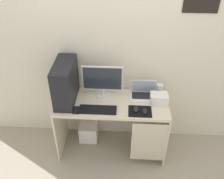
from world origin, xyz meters
TOP-DOWN VIEW (x-y plane):
  - ground_plane at (0.00, 0.00)m, footprint 8.00×8.00m
  - wall_back at (0.00, 0.32)m, footprint 4.00×0.05m
  - desk at (0.02, -0.01)m, footprint 1.32×0.56m
  - pc_tower at (-0.53, 0.02)m, footprint 0.21×0.50m
  - monitor at (-0.12, 0.12)m, footprint 0.47×0.18m
  - laptop at (0.36, 0.14)m, footprint 0.31×0.22m
  - speaker at (0.56, 0.17)m, footprint 0.08×0.08m
  - projector at (0.54, 0.01)m, footprint 0.20×0.14m
  - keyboard at (-0.15, -0.16)m, footprint 0.42×0.14m
  - mousepad at (0.32, -0.15)m, footprint 0.26×0.20m
  - mouse_left at (0.28, -0.14)m, footprint 0.06×0.10m
  - mouse_right at (0.37, -0.17)m, footprint 0.06×0.10m
  - cell_phone at (-0.39, -0.18)m, footprint 0.07×0.13m
  - subwoofer at (-0.33, 0.15)m, footprint 0.24×0.24m

SIDE VIEW (x-z plane):
  - ground_plane at x=0.00m, z-range 0.00..0.00m
  - subwoofer at x=-0.33m, z-range 0.00..0.24m
  - desk at x=0.02m, z-range 0.22..0.99m
  - mousepad at x=0.32m, z-range 0.77..0.77m
  - cell_phone at x=-0.39m, z-range 0.77..0.78m
  - keyboard at x=-0.15m, z-range 0.77..0.79m
  - mouse_left at x=0.28m, z-range 0.77..0.81m
  - mouse_right at x=0.37m, z-range 0.77..0.81m
  - laptop at x=0.36m, z-range 0.71..0.92m
  - projector at x=0.54m, z-range 0.77..0.90m
  - speaker at x=0.56m, z-range 0.77..0.92m
  - monitor at x=-0.12m, z-range 0.78..1.19m
  - pc_tower at x=-0.53m, z-range 0.77..1.25m
  - wall_back at x=0.00m, z-range 0.00..2.60m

